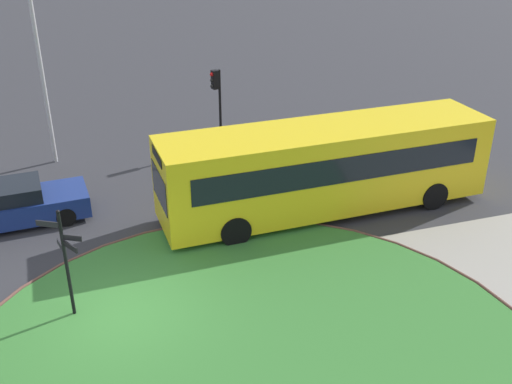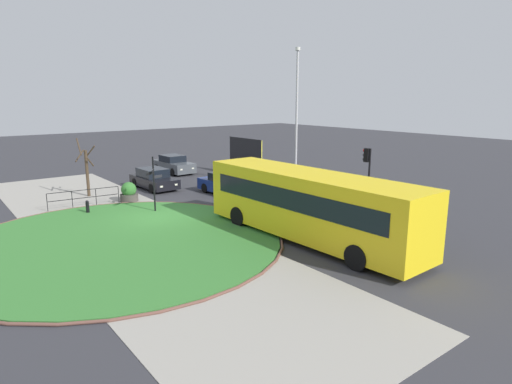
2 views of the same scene
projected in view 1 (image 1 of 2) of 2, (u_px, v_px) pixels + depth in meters
The scene contains 9 objects.
ground at pixel (124, 315), 15.71m from camera, with size 120.00×120.00×0.00m, color #333338.
sidewalk_paving at pixel (135, 373), 13.79m from camera, with size 32.00×7.52×0.02m, color #9E998E.
grass_island at pixel (253, 374), 13.73m from camera, with size 14.36×14.36×0.10m, color #387A33.
grass_kerb_ring at pixel (253, 373), 13.72m from camera, with size 14.67×14.67×0.11m, color brown.
signpost_directional at pixel (65, 257), 14.88m from camera, with size 1.02×1.12×3.15m.
bus_yellow at pixel (326, 167), 20.28m from camera, with size 11.48×2.92×3.06m.
car_far_lane at pixel (19, 204), 19.98m from camera, with size 4.53×2.17×1.41m.
traffic_light_near at pixel (217, 92), 24.93m from camera, with size 0.48×0.32×3.49m.
lamppost_tall at pixel (36, 38), 22.59m from camera, with size 0.32×0.32×9.55m.
Camera 1 is at (-0.60, -13.09, 9.88)m, focal length 42.01 mm.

